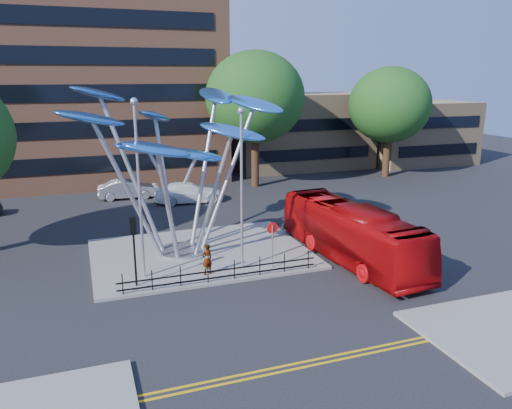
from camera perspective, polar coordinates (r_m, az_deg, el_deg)
name	(u,v)px	position (r m, az deg, el deg)	size (l,w,h in m)	color
ground	(252,294)	(23.70, -0.45, -10.22)	(120.00, 120.00, 0.00)	black
traffic_island	(201,253)	(28.75, -6.32, -5.58)	(12.00, 9.00, 0.15)	slate
double_yellow_near	(307,361)	(18.81, 5.88, -17.39)	(40.00, 0.12, 0.01)	gold
double_yellow_far	(311,366)	(18.58, 6.30, -17.84)	(40.00, 0.12, 0.01)	gold
brick_tower	(79,19)	(52.57, -19.58, 19.30)	(25.00, 15.00, 30.00)	#945C40
low_building_near	(299,131)	(55.68, 4.95, 8.39)	(15.00, 8.00, 8.00)	#9D815C
low_building_far	(416,132)	(61.25, 17.86, 7.84)	(12.00, 8.00, 7.00)	#9D815C
tree_right	(255,97)	(44.96, -0.10, 12.15)	(8.80, 8.80, 12.11)	black
tree_far	(390,105)	(51.42, 15.04, 10.93)	(8.00, 8.00, 10.81)	black
leaf_sculpture	(175,133)	(27.63, -9.22, 8.01)	(12.72, 9.54, 9.51)	#9EA0A5
street_lamp_left	(138,175)	(24.39, -13.30, 3.35)	(0.36, 0.36, 8.80)	#9EA0A5
street_lamp_right	(242,175)	(24.99, -1.67, 3.39)	(0.36, 0.36, 8.30)	#9EA0A5
traffic_light_island	(134,237)	(24.05, -13.82, -3.59)	(0.28, 0.18, 3.42)	black
no_entry_sign_island	(272,237)	(25.88, 1.88, -3.73)	(0.60, 0.10, 2.45)	#9EA0A5
pedestrian_railing_front	(221,273)	(24.69, -3.98, -7.80)	(10.00, 0.06, 1.00)	black
red_bus	(351,233)	(27.87, 10.76, -3.20)	(2.61, 11.16, 3.11)	#9F0709
pedestrian	(207,259)	(25.35, -5.62, -6.26)	(0.59, 0.39, 1.61)	gray
parked_car_mid	(128,189)	(42.67, -14.47, 1.71)	(1.66, 4.76, 1.57)	#A7AAAF
parked_car_right	(189,192)	(40.43, -7.71, 1.38)	(2.25, 5.53, 1.61)	white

